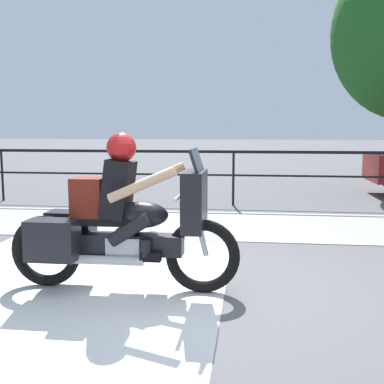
# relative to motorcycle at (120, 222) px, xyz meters

# --- Properties ---
(ground_plane) EXTENTS (120.00, 120.00, 0.00)m
(ground_plane) POSITION_rel_motorcycle_xyz_m (0.91, -0.05, -0.69)
(ground_plane) COLOR #565659
(sidewalk_band) EXTENTS (44.00, 2.40, 0.01)m
(sidewalk_band) POSITION_rel_motorcycle_xyz_m (0.91, 3.35, -0.68)
(sidewalk_band) COLOR #99968E
(sidewalk_band) RESTS_ON ground
(crosswalk_band) EXTENTS (3.25, 6.00, 0.01)m
(crosswalk_band) POSITION_rel_motorcycle_xyz_m (-0.58, -0.25, -0.68)
(crosswalk_band) COLOR silver
(crosswalk_band) RESTS_ON ground
(fence_railing) EXTENTS (36.00, 0.05, 1.15)m
(fence_railing) POSITION_rel_motorcycle_xyz_m (0.91, 5.42, 0.21)
(fence_railing) COLOR black
(fence_railing) RESTS_ON ground
(motorcycle) EXTENTS (2.34, 0.76, 1.57)m
(motorcycle) POSITION_rel_motorcycle_xyz_m (0.00, 0.00, 0.00)
(motorcycle) COLOR black
(motorcycle) RESTS_ON ground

